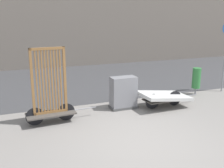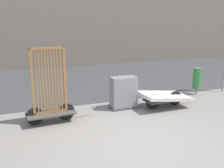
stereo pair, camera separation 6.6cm
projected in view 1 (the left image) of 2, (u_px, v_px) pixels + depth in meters
The scene contains 6 objects.
ground_plane at pixel (142, 142), 6.44m from camera, with size 60.00×60.00×0.00m, color gray.
road_strip at pixel (76, 80), 12.74m from camera, with size 56.00×7.45×0.01m.
bike_cart_with_bedframe at pixel (50, 97), 7.45m from camera, with size 2.10×0.69×2.19m.
bike_cart_with_mattress at pixel (164, 96), 8.88m from camera, with size 2.26×1.12×0.56m.
utility_cabinet at pixel (123, 94), 8.75m from camera, with size 0.91×0.50×1.07m.
trash_bin at pixel (196, 78), 10.24m from camera, with size 0.32×0.32×1.07m.
Camera 1 is at (-2.82, -5.22, 2.98)m, focal length 42.00 mm.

